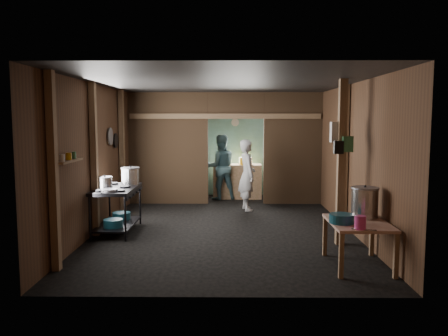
{
  "coord_description": "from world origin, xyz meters",
  "views": [
    {
      "loc": [
        0.09,
        -8.39,
        1.98
      ],
      "look_at": [
        0.0,
        -0.2,
        1.1
      ],
      "focal_mm": 36.45,
      "sensor_mm": 36.0,
      "label": 1
    }
  ],
  "objects_px": {
    "prep_table": "(358,244)",
    "pink_bucket": "(360,223)",
    "cook": "(247,175)",
    "yellow_tub": "(246,161)",
    "gas_range": "(117,210)",
    "stock_pot": "(365,203)",
    "stove_pot_large": "(130,177)"
  },
  "relations": [
    {
      "from": "prep_table",
      "to": "pink_bucket",
      "type": "distance_m",
      "value": 0.59
    },
    {
      "from": "cook",
      "to": "yellow_tub",
      "type": "bearing_deg",
      "value": -13.26
    },
    {
      "from": "pink_bucket",
      "to": "cook",
      "type": "xyz_separation_m",
      "value": [
        -1.24,
        4.25,
        0.07
      ]
    },
    {
      "from": "gas_range",
      "to": "stock_pot",
      "type": "xyz_separation_m",
      "value": [
        3.86,
        -1.57,
        0.42
      ]
    },
    {
      "from": "cook",
      "to": "stock_pot",
      "type": "bearing_deg",
      "value": -169.74
    },
    {
      "from": "cook",
      "to": "pink_bucket",
      "type": "bearing_deg",
      "value": -176.21
    },
    {
      "from": "prep_table",
      "to": "yellow_tub",
      "type": "height_order",
      "value": "yellow_tub"
    },
    {
      "from": "stove_pot_large",
      "to": "pink_bucket",
      "type": "height_order",
      "value": "stove_pot_large"
    },
    {
      "from": "gas_range",
      "to": "stock_pot",
      "type": "relative_size",
      "value": 3.0
    },
    {
      "from": "prep_table",
      "to": "pink_bucket",
      "type": "height_order",
      "value": "pink_bucket"
    },
    {
      "from": "stove_pot_large",
      "to": "stock_pot",
      "type": "xyz_separation_m",
      "value": [
        3.69,
        -1.94,
        -0.12
      ]
    },
    {
      "from": "stove_pot_large",
      "to": "yellow_tub",
      "type": "bearing_deg",
      "value": 54.79
    },
    {
      "from": "stove_pot_large",
      "to": "cook",
      "type": "distance_m",
      "value": 2.74
    },
    {
      "from": "stock_pot",
      "to": "stove_pot_large",
      "type": "bearing_deg",
      "value": 152.24
    },
    {
      "from": "gas_range",
      "to": "stove_pot_large",
      "type": "relative_size",
      "value": 4.01
    },
    {
      "from": "prep_table",
      "to": "stove_pot_large",
      "type": "bearing_deg",
      "value": 148.12
    },
    {
      "from": "pink_bucket",
      "to": "yellow_tub",
      "type": "distance_m",
      "value": 5.9
    },
    {
      "from": "prep_table",
      "to": "yellow_tub",
      "type": "bearing_deg",
      "value": 103.9
    },
    {
      "from": "stock_pot",
      "to": "gas_range",
      "type": "bearing_deg",
      "value": 157.88
    },
    {
      "from": "gas_range",
      "to": "stock_pot",
      "type": "distance_m",
      "value": 4.19
    },
    {
      "from": "stove_pot_large",
      "to": "stock_pot",
      "type": "height_order",
      "value": "stove_pot_large"
    },
    {
      "from": "prep_table",
      "to": "stove_pot_large",
      "type": "relative_size",
      "value": 3.1
    },
    {
      "from": "gas_range",
      "to": "pink_bucket",
      "type": "xyz_separation_m",
      "value": [
        3.61,
        -2.25,
        0.3
      ]
    },
    {
      "from": "gas_range",
      "to": "stove_pot_large",
      "type": "xyz_separation_m",
      "value": [
        0.17,
        0.37,
        0.54
      ]
    },
    {
      "from": "gas_range",
      "to": "stove_pot_large",
      "type": "height_order",
      "value": "stove_pot_large"
    },
    {
      "from": "stove_pot_large",
      "to": "pink_bucket",
      "type": "bearing_deg",
      "value": -37.39
    },
    {
      "from": "pink_bucket",
      "to": "cook",
      "type": "height_order",
      "value": "cook"
    },
    {
      "from": "stove_pot_large",
      "to": "cook",
      "type": "height_order",
      "value": "cook"
    },
    {
      "from": "pink_bucket",
      "to": "cook",
      "type": "distance_m",
      "value": 4.43
    },
    {
      "from": "gas_range",
      "to": "pink_bucket",
      "type": "distance_m",
      "value": 4.26
    },
    {
      "from": "stock_pot",
      "to": "cook",
      "type": "xyz_separation_m",
      "value": [
        -1.5,
        3.57,
        -0.05
      ]
    },
    {
      "from": "stock_pot",
      "to": "prep_table",
      "type": "bearing_deg",
      "value": -120.51
    }
  ]
}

